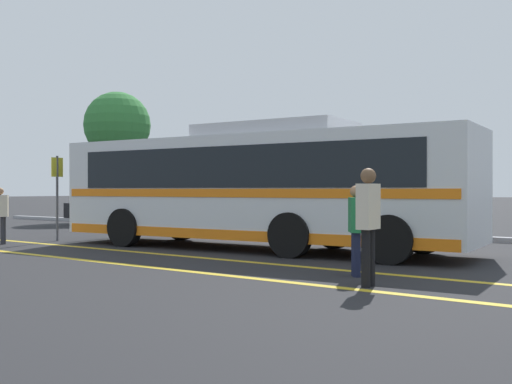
{
  "coord_description": "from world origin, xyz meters",
  "views": [
    {
      "loc": [
        9.01,
        -12.23,
        1.5
      ],
      "look_at": [
        0.24,
        -0.12,
        1.44
      ],
      "focal_mm": 42.0,
      "sensor_mm": 36.0,
      "label": 1
    }
  ],
  "objects_px": {
    "parked_car_2": "(358,215)",
    "pedestrian_0": "(356,225)",
    "parked_car_1": "(210,212)",
    "tree_0": "(117,125)",
    "parked_car_0": "(116,208)",
    "pedestrian_2": "(368,218)",
    "transit_bus": "(256,186)",
    "pedestrian_1": "(0,212)",
    "bus_stop_sign": "(57,187)"
  },
  "relations": [
    {
      "from": "parked_car_1",
      "to": "pedestrian_0",
      "type": "bearing_deg",
      "value": 58.03
    },
    {
      "from": "parked_car_2",
      "to": "transit_bus",
      "type": "bearing_deg",
      "value": 172.51
    },
    {
      "from": "parked_car_0",
      "to": "pedestrian_2",
      "type": "xyz_separation_m",
      "value": [
        14.94,
        -7.93,
        0.32
      ]
    },
    {
      "from": "transit_bus",
      "to": "tree_0",
      "type": "bearing_deg",
      "value": 57.29
    },
    {
      "from": "parked_car_2",
      "to": "pedestrian_1",
      "type": "bearing_deg",
      "value": 137.34
    },
    {
      "from": "parked_car_2",
      "to": "pedestrian_0",
      "type": "distance_m",
      "value": 7.67
    },
    {
      "from": "parked_car_0",
      "to": "pedestrian_2",
      "type": "height_order",
      "value": "pedestrian_2"
    },
    {
      "from": "parked_car_1",
      "to": "pedestrian_2",
      "type": "bearing_deg",
      "value": 56.51
    },
    {
      "from": "transit_bus",
      "to": "pedestrian_1",
      "type": "distance_m",
      "value": 7.18
    },
    {
      "from": "transit_bus",
      "to": "bus_stop_sign",
      "type": "xyz_separation_m",
      "value": [
        -6.17,
        -1.39,
        -0.03
      ]
    },
    {
      "from": "parked_car_0",
      "to": "pedestrian_0",
      "type": "bearing_deg",
      "value": -111.68
    },
    {
      "from": "tree_0",
      "to": "parked_car_1",
      "type": "bearing_deg",
      "value": -21.78
    },
    {
      "from": "pedestrian_0",
      "to": "tree_0",
      "type": "distance_m",
      "value": 20.91
    },
    {
      "from": "parked_car_0",
      "to": "pedestrian_2",
      "type": "bearing_deg",
      "value": -113.4
    },
    {
      "from": "parked_car_0",
      "to": "parked_car_2",
      "type": "relative_size",
      "value": 1.03
    },
    {
      "from": "bus_stop_sign",
      "to": "tree_0",
      "type": "height_order",
      "value": "tree_0"
    },
    {
      "from": "parked_car_2",
      "to": "tree_0",
      "type": "bearing_deg",
      "value": 79.76
    },
    {
      "from": "pedestrian_1",
      "to": "pedestrian_2",
      "type": "bearing_deg",
      "value": -53.05
    },
    {
      "from": "parked_car_2",
      "to": "parked_car_0",
      "type": "bearing_deg",
      "value": 91.88
    },
    {
      "from": "parked_car_2",
      "to": "pedestrian_0",
      "type": "bearing_deg",
      "value": -151.3
    },
    {
      "from": "parked_car_1",
      "to": "bus_stop_sign",
      "type": "relative_size",
      "value": 1.77
    },
    {
      "from": "transit_bus",
      "to": "parked_car_0",
      "type": "relative_size",
      "value": 2.36
    },
    {
      "from": "parked_car_2",
      "to": "pedestrian_0",
      "type": "relative_size",
      "value": 2.93
    },
    {
      "from": "parked_car_0",
      "to": "pedestrian_2",
      "type": "relative_size",
      "value": 2.6
    },
    {
      "from": "parked_car_2",
      "to": "pedestrian_2",
      "type": "distance_m",
      "value": 8.76
    },
    {
      "from": "pedestrian_0",
      "to": "bus_stop_sign",
      "type": "height_order",
      "value": "bus_stop_sign"
    },
    {
      "from": "pedestrian_0",
      "to": "pedestrian_2",
      "type": "distance_m",
      "value": 1.11
    },
    {
      "from": "pedestrian_0",
      "to": "pedestrian_1",
      "type": "relative_size",
      "value": 1.01
    },
    {
      "from": "pedestrian_0",
      "to": "pedestrian_2",
      "type": "xyz_separation_m",
      "value": [
        0.65,
        -0.88,
        0.17
      ]
    },
    {
      "from": "parked_car_2",
      "to": "bus_stop_sign",
      "type": "bearing_deg",
      "value": 131.32
    },
    {
      "from": "bus_stop_sign",
      "to": "pedestrian_2",
      "type": "bearing_deg",
      "value": -105.84
    },
    {
      "from": "parked_car_0",
      "to": "pedestrian_0",
      "type": "distance_m",
      "value": 15.93
    },
    {
      "from": "pedestrian_0",
      "to": "transit_bus",
      "type": "bearing_deg",
      "value": -157.92
    },
    {
      "from": "pedestrian_0",
      "to": "pedestrian_2",
      "type": "height_order",
      "value": "pedestrian_2"
    },
    {
      "from": "transit_bus",
      "to": "bus_stop_sign",
      "type": "relative_size",
      "value": 4.51
    },
    {
      "from": "pedestrian_2",
      "to": "transit_bus",
      "type": "bearing_deg",
      "value": 52.85
    },
    {
      "from": "parked_car_2",
      "to": "pedestrian_2",
      "type": "xyz_separation_m",
      "value": [
        4.01,
        -7.78,
        0.32
      ]
    },
    {
      "from": "parked_car_0",
      "to": "bus_stop_sign",
      "type": "height_order",
      "value": "bus_stop_sign"
    },
    {
      "from": "transit_bus",
      "to": "pedestrian_2",
      "type": "distance_m",
      "value": 6.01
    },
    {
      "from": "pedestrian_1",
      "to": "tree_0",
      "type": "bearing_deg",
      "value": 74.98
    },
    {
      "from": "pedestrian_0",
      "to": "pedestrian_2",
      "type": "bearing_deg",
      "value": 2.11
    },
    {
      "from": "parked_car_1",
      "to": "tree_0",
      "type": "height_order",
      "value": "tree_0"
    },
    {
      "from": "pedestrian_2",
      "to": "parked_car_0",
      "type": "bearing_deg",
      "value": 62.31
    },
    {
      "from": "pedestrian_1",
      "to": "tree_0",
      "type": "xyz_separation_m",
      "value": [
        -7.27,
        10.46,
        3.74
      ]
    },
    {
      "from": "parked_car_0",
      "to": "parked_car_1",
      "type": "relative_size",
      "value": 1.08
    },
    {
      "from": "parked_car_0",
      "to": "pedestrian_1",
      "type": "height_order",
      "value": "pedestrian_1"
    },
    {
      "from": "transit_bus",
      "to": "parked_car_2",
      "type": "height_order",
      "value": "transit_bus"
    },
    {
      "from": "parked_car_0",
      "to": "pedestrian_0",
      "type": "height_order",
      "value": "pedestrian_0"
    },
    {
      "from": "pedestrian_1",
      "to": "parked_car_2",
      "type": "bearing_deg",
      "value": -5.14
    },
    {
      "from": "parked_car_0",
      "to": "tree_0",
      "type": "distance_m",
      "value": 6.15
    }
  ]
}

